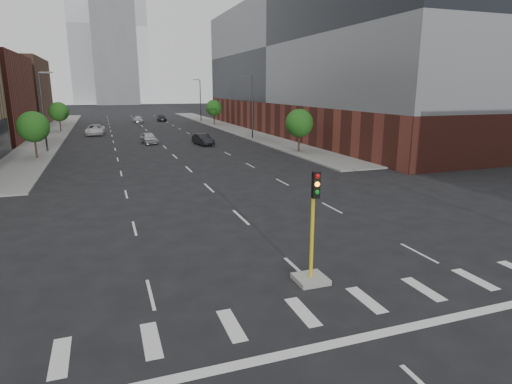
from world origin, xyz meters
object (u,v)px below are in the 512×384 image
car_mid_right (203,139)px  car_distant (138,119)px  median_traffic_signal (312,258)px  car_near_left (149,138)px  car_far_left (95,130)px  car_deep_right (162,118)px

car_mid_right → car_distant: (-5.04, 40.85, -0.01)m
median_traffic_signal → car_near_left: bearing=91.9°
median_traffic_signal → car_mid_right: bearing=83.0°
car_far_left → car_distant: size_ratio=1.37×
car_mid_right → car_far_left: (-13.46, 17.77, 0.08)m
car_far_left → car_deep_right: size_ratio=1.24×
car_near_left → car_deep_right: 39.92m
car_mid_right → car_far_left: bearing=117.8°
median_traffic_signal → car_distant: 82.29m
median_traffic_signal → car_deep_right: bearing=86.4°
median_traffic_signal → car_distant: size_ratio=1.03×
car_near_left → car_mid_right: bearing=-35.5°
median_traffic_signal → car_distant: median_traffic_signal is taller
car_near_left → car_far_left: car_far_left is taller
car_far_left → car_deep_right: bearing=65.7°
car_far_left → car_distant: (8.41, 23.07, -0.08)m
car_mid_right → car_deep_right: car_mid_right is taller
car_mid_right → car_distant: size_ratio=1.04×
car_far_left → car_deep_right: car_far_left is taller
car_deep_right → car_distant: bearing=-152.7°
car_deep_right → car_distant: size_ratio=1.10×
median_traffic_signal → car_near_left: size_ratio=1.00×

